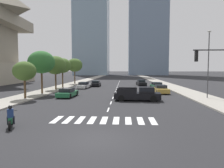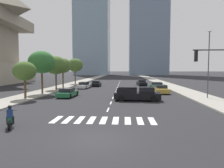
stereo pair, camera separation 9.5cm
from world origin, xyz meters
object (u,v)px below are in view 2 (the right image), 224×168
object	(u,v)px
pickup_truck	(140,94)
street_tree_nearest	(25,71)
sedan_white_2	(84,85)
sedan_black_4	(142,83)
street_lamp_east	(209,60)
motorcycle_lead	(10,119)
street_tree_third	(56,65)
sedan_black_1	(96,84)
sedan_green_3	(68,93)
sedan_gold_5	(161,89)
sedan_green_0	(157,86)
street_tree_second	(42,62)
street_tree_fourth	(63,66)
street_tree_fifth	(75,65)

from	to	relation	value
pickup_truck	street_tree_nearest	xyz separation A→B (m)	(-14.42, 0.27, 2.76)
sedan_white_2	sedan_black_4	world-z (taller)	sedan_black_4
street_lamp_east	pickup_truck	bearing A→B (deg)	-167.70
motorcycle_lead	street_tree_third	xyz separation A→B (m)	(-5.15, 24.01, 3.96)
sedan_black_1	sedan_green_3	size ratio (longest dim) A/B	0.97
sedan_black_1	sedan_black_4	size ratio (longest dim) A/B	0.87
sedan_black_1	street_lamp_east	bearing A→B (deg)	-137.07
sedan_white_2	street_tree_nearest	bearing A→B (deg)	169.09
sedan_gold_5	motorcycle_lead	bearing A→B (deg)	-34.58
motorcycle_lead	sedan_green_0	xyz separation A→B (m)	(13.69, 26.75, 0.03)
motorcycle_lead	street_lamp_east	bearing A→B (deg)	-76.71
sedan_green_0	sedan_green_3	world-z (taller)	sedan_green_0
sedan_black_4	street_lamp_east	world-z (taller)	street_lamp_east
street_tree_second	sedan_green_0	bearing A→B (deg)	25.67
sedan_green_0	sedan_black_1	xyz separation A→B (m)	(-12.60, 5.81, -0.03)
sedan_green_3	sedan_black_4	distance (m)	24.06
sedan_black_1	sedan_black_4	world-z (taller)	sedan_black_4
sedan_green_3	pickup_truck	bearing A→B (deg)	-101.73
street_tree_third	sedan_green_3	bearing A→B (deg)	-62.70
sedan_green_3	street_lamp_east	bearing A→B (deg)	-88.41
pickup_truck	street_tree_third	bearing A→B (deg)	144.17
pickup_truck	street_tree_second	xyz separation A→B (m)	(-14.42, 5.64, 4.07)
sedan_black_4	street_tree_third	size ratio (longest dim) A/B	0.80
motorcycle_lead	sedan_black_4	bearing A→B (deg)	-42.19
sedan_green_0	street_tree_second	distance (m)	21.34
sedan_green_3	sedan_gold_5	world-z (taller)	sedan_gold_5
street_tree_second	street_lamp_east	bearing A→B (deg)	-9.12
street_tree_fourth	pickup_truck	bearing A→B (deg)	-48.30
sedan_black_4	sedan_black_1	bearing A→B (deg)	-77.80
sedan_green_3	street_tree_fourth	bearing A→B (deg)	23.71
street_tree_fifth	street_tree_fourth	bearing A→B (deg)	-90.00
street_tree_third	sedan_black_4	bearing A→B (deg)	35.28
sedan_white_2	sedan_green_3	bearing A→B (deg)	-173.58
sedan_black_1	street_tree_fifth	xyz separation A→B (m)	(-6.24, 5.99, 4.29)
sedan_green_0	street_lamp_east	distance (m)	14.21
sedan_green_0	street_lamp_east	xyz separation A→B (m)	(4.35, -12.78, 4.41)
street_lamp_east	sedan_black_1	bearing A→B (deg)	132.36
pickup_truck	street_tree_third	size ratio (longest dim) A/B	0.93
street_tree_second	sedan_green_3	bearing A→B (deg)	-31.20
street_tree_nearest	street_tree_third	distance (m)	11.73
sedan_white_2	sedan_green_3	xyz separation A→B (m)	(0.29, -12.99, -0.02)
motorcycle_lead	sedan_black_4	world-z (taller)	motorcycle_lead
sedan_white_2	street_lamp_east	distance (m)	23.72
motorcycle_lead	sedan_white_2	size ratio (longest dim) A/B	0.39
sedan_black_4	street_tree_fifth	xyz separation A→B (m)	(-16.60, 2.79, 4.26)
sedan_green_3	sedan_green_0	bearing A→B (deg)	-45.54
sedan_black_1	street_tree_fourth	world-z (taller)	street_tree_fourth
sedan_black_1	sedan_white_2	size ratio (longest dim) A/B	0.86
motorcycle_lead	street_tree_nearest	size ratio (longest dim) A/B	0.42
street_tree_nearest	pickup_truck	bearing A→B (deg)	-1.08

